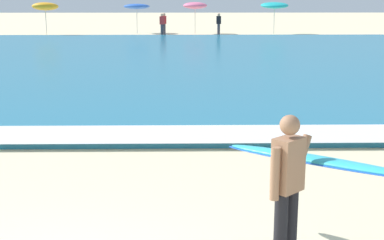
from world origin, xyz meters
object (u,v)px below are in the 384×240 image
object	(u,v)px
beach_umbrella_1	(45,6)
surfer_with_board	(300,173)
beachgoer_near_row_mid	(164,24)
beachgoer_near_row_right	(219,24)
beachgoer_near_row_left	(162,24)
beach_umbrella_2	(137,6)
beach_umbrella_4	(275,5)
beach_umbrella_3	(195,6)

from	to	relation	value
beach_umbrella_1	surfer_with_board	bearing A→B (deg)	-72.03
beachgoer_near_row_mid	beachgoer_near_row_right	size ratio (longest dim) A/B	1.00
beachgoer_near_row_left	beachgoer_near_row_mid	bearing A→B (deg)	79.64
beachgoer_near_row_right	beach_umbrella_1	bearing A→B (deg)	177.91
surfer_with_board	beachgoer_near_row_right	distance (m)	33.28
surfer_with_board	beachgoer_near_row_mid	world-z (taller)	surfer_with_board
beachgoer_near_row_right	beachgoer_near_row_left	bearing A→B (deg)	-173.94
beach_umbrella_1	beachgoer_near_row_mid	size ratio (longest dim) A/B	1.51
beach_umbrella_1	beachgoer_near_row_left	distance (m)	8.31
beach_umbrella_2	beach_umbrella_4	bearing A→B (deg)	-6.35
beachgoer_near_row_left	beachgoer_near_row_mid	world-z (taller)	same
surfer_with_board	beach_umbrella_4	bearing A→B (deg)	81.28
beach_umbrella_4	beach_umbrella_2	bearing A→B (deg)	173.65
beach_umbrella_1	beach_umbrella_3	xyz separation A→B (m)	(10.53, 2.01, 0.01)
beachgoer_near_row_left	beachgoer_near_row_mid	size ratio (longest dim) A/B	1.00
beachgoer_near_row_mid	surfer_with_board	bearing A→B (deg)	-85.53
beach_umbrella_2	beachgoer_near_row_left	xyz separation A→B (m)	(2.00, -3.47, -1.12)
beach_umbrella_1	beach_umbrella_2	size ratio (longest dim) A/B	1.09
beach_umbrella_2	beach_umbrella_3	xyz separation A→B (m)	(4.35, -0.60, 0.08)
beach_umbrella_1	beachgoer_near_row_right	size ratio (longest dim) A/B	1.51
beachgoer_near_row_left	beachgoer_near_row_right	bearing A→B (deg)	6.06
beach_umbrella_3	beachgoer_near_row_right	world-z (taller)	beach_umbrella_3
surfer_with_board	beach_umbrella_3	bearing A→B (deg)	90.64
surfer_with_board	beach_umbrella_1	world-z (taller)	beach_umbrella_1
beachgoer_near_row_mid	beach_umbrella_1	bearing A→B (deg)	179.00
beach_umbrella_1	beachgoer_near_row_mid	distance (m)	8.40
surfer_with_board	beach_umbrella_1	size ratio (longest dim) A/B	0.88
beach_umbrella_1	beach_umbrella_4	size ratio (longest dim) A/B	1.02
beach_umbrella_2	beachgoer_near_row_right	bearing A→B (deg)	-27.13
surfer_with_board	beach_umbrella_2	world-z (taller)	beach_umbrella_2
beach_umbrella_4	beach_umbrella_1	bearing A→B (deg)	-174.83
beach_umbrella_1	beachgoer_near_row_left	xyz separation A→B (m)	(8.18, -0.86, -1.19)
beach_umbrella_3	beachgoer_near_row_mid	world-z (taller)	beach_umbrella_3
beach_umbrella_4	beachgoer_near_row_left	world-z (taller)	beach_umbrella_4
beach_umbrella_3	beachgoer_near_row_mid	bearing A→B (deg)	-135.94
beach_umbrella_1	beach_umbrella_4	distance (m)	16.39
surfer_with_board	beach_umbrella_1	distance (m)	35.44
surfer_with_board	beachgoer_near_row_mid	size ratio (longest dim) A/B	1.32
beach_umbrella_1	beachgoer_near_row_mid	bearing A→B (deg)	-1.00
surfer_with_board	beach_umbrella_2	distance (m)	36.63
surfer_with_board	beach_umbrella_3	distance (m)	35.72
beach_umbrella_3	beach_umbrella_4	size ratio (longest dim) A/B	0.98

